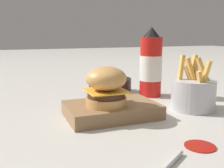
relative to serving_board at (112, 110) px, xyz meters
The scene contains 7 objects.
ground_plane 0.02m from the serving_board, 159.78° to the right, with size 6.00×6.00×0.00m, color #B7B2A8.
serving_board is the anchor object (origin of this frame).
burger 0.07m from the serving_board, 26.99° to the left, with size 0.10×0.10×0.10m.
ketchup_bottle 0.27m from the serving_board, 140.66° to the right, with size 0.07×0.07×0.23m.
fries_basket 0.23m from the serving_board, behind, with size 0.12×0.12×0.15m.
side_bowl 0.27m from the serving_board, 109.91° to the right, with size 0.15×0.15×0.05m.
ketchup_puddle 0.24m from the serving_board, 111.20° to the left, with size 0.06×0.06×0.00m.
Camera 1 is at (0.24, 0.59, 0.21)m, focal length 42.00 mm.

